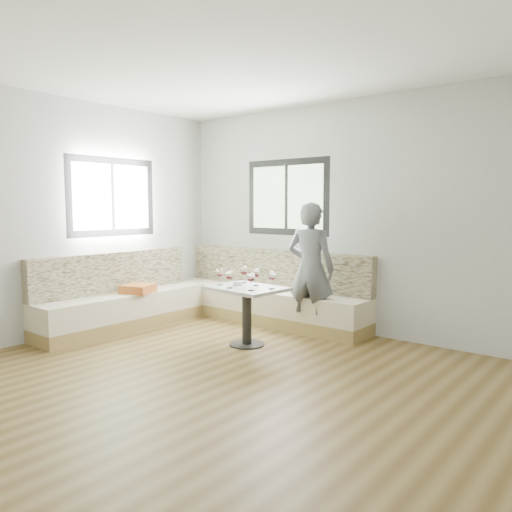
{
  "coord_description": "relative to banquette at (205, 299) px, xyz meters",
  "views": [
    {
      "loc": [
        2.96,
        -2.89,
        1.53
      ],
      "look_at": [
        -0.48,
        1.33,
        0.99
      ],
      "focal_mm": 35.0,
      "sensor_mm": 36.0,
      "label": 1
    }
  ],
  "objects": [
    {
      "name": "wine_glass_d",
      "position": [
        1.08,
        -0.27,
        0.46
      ],
      "size": [
        0.09,
        0.09,
        0.2
      ],
      "color": "white",
      "rests_on": "table"
    },
    {
      "name": "person",
      "position": [
        1.35,
        0.42,
        0.46
      ],
      "size": [
        0.64,
        0.48,
        1.58
      ],
      "primitive_type": "imported",
      "rotation": [
        0.0,
        0.0,
        3.32
      ],
      "color": "#595D62",
      "rests_on": "ground"
    },
    {
      "name": "wine_glass_e",
      "position": [
        1.36,
        -0.35,
        0.46
      ],
      "size": [
        0.09,
        0.09,
        0.2
      ],
      "color": "white",
      "rests_on": "table"
    },
    {
      "name": "wine_glass_a",
      "position": [
        0.74,
        -0.5,
        0.46
      ],
      "size": [
        0.09,
        0.09,
        0.2
      ],
      "color": "white",
      "rests_on": "table"
    },
    {
      "name": "table",
      "position": [
        1.06,
        -0.4,
        0.16
      ],
      "size": [
        0.84,
        0.68,
        0.65
      ],
      "rotation": [
        0.0,
        0.0,
        -0.08
      ],
      "color": "black",
      "rests_on": "ground"
    },
    {
      "name": "wine_glass_f",
      "position": [
        0.85,
        -0.2,
        0.46
      ],
      "size": [
        0.09,
        0.09,
        0.2
      ],
      "color": "white",
      "rests_on": "table"
    },
    {
      "name": "room",
      "position": [
        1.51,
        -1.55,
        1.08
      ],
      "size": [
        5.01,
        5.01,
        2.81
      ],
      "color": "brown",
      "rests_on": "ground"
    },
    {
      "name": "banquette",
      "position": [
        0.0,
        0.0,
        0.0
      ],
      "size": [
        2.9,
        2.8,
        0.95
      ],
      "color": "#9B7F45",
      "rests_on": "ground"
    },
    {
      "name": "wine_glass_b",
      "position": [
        0.97,
        -0.58,
        0.46
      ],
      "size": [
        0.09,
        0.09,
        0.2
      ],
      "color": "white",
      "rests_on": "table"
    },
    {
      "name": "olive_ramekin",
      "position": [
        0.9,
        -0.38,
        0.34
      ],
      "size": [
        0.11,
        0.11,
        0.04
      ],
      "color": "white",
      "rests_on": "table"
    },
    {
      "name": "wine_glass_c",
      "position": [
        1.25,
        -0.56,
        0.46
      ],
      "size": [
        0.09,
        0.09,
        0.2
      ],
      "color": "white",
      "rests_on": "table"
    }
  ]
}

